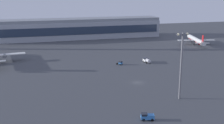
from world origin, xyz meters
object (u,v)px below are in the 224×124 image
(fuel_truck, at_px, (147,60))
(maintenance_van, at_px, (147,117))
(airplane_far_stand, at_px, (196,40))
(pushback_tug, at_px, (120,63))
(apron_light_east, at_px, (181,62))

(fuel_truck, bearing_deg, maintenance_van, -114.59)
(airplane_far_stand, xyz_separation_m, fuel_truck, (-56.51, -41.52, -2.05))
(fuel_truck, bearing_deg, pushback_tug, -179.71)
(fuel_truck, xyz_separation_m, apron_light_east, (-9.93, -55.03, 12.84))
(pushback_tug, relative_size, fuel_truck, 0.55)
(fuel_truck, distance_m, apron_light_east, 57.37)
(airplane_far_stand, bearing_deg, fuel_truck, -129.38)
(apron_light_east, bearing_deg, pushback_tug, 96.01)
(fuel_truck, relative_size, apron_light_east, 0.26)
(airplane_far_stand, bearing_deg, apron_light_east, -110.22)
(pushback_tug, bearing_deg, apron_light_east, 54.51)
(airplane_far_stand, distance_m, apron_light_east, 117.69)
(maintenance_van, bearing_deg, apron_light_east, -36.96)
(maintenance_van, bearing_deg, pushback_tug, 5.85)
(airplane_far_stand, distance_m, fuel_truck, 70.15)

